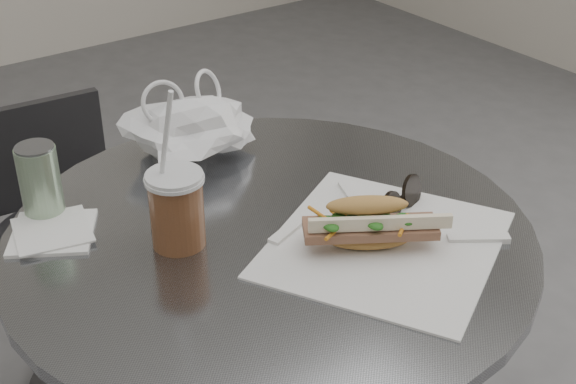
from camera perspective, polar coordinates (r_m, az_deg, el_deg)
cafe_table at (r=1.32m, az=-1.16°, el=-12.80°), size 0.76×0.76×0.74m
chair_far at (r=1.86m, az=-14.83°, el=-5.69°), size 0.35×0.37×0.67m
sandwich_paper at (r=1.12m, az=6.89°, el=-3.70°), size 0.42×0.41×0.00m
banh_mi at (r=1.10m, az=5.76°, el=-2.28°), size 0.23×0.20×0.08m
iced_coffee at (r=1.10m, az=-7.93°, el=-1.13°), size 0.08×0.08×0.24m
sunglasses at (r=1.19m, az=7.96°, el=-0.67°), size 0.11×0.06×0.05m
plastic_bag at (r=1.32m, az=-6.72°, el=4.35°), size 0.24×0.20×0.10m
napkin_stack at (r=1.19m, az=-16.40°, el=-2.75°), size 0.15×0.15×0.01m
drink_can at (r=1.21m, az=-17.22°, el=0.73°), size 0.06×0.06×0.11m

